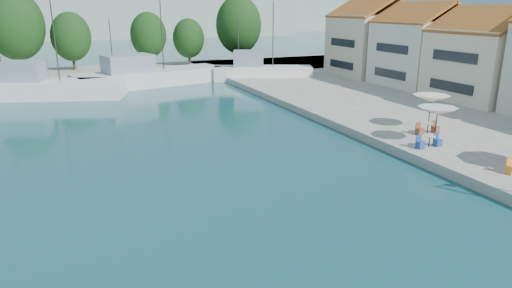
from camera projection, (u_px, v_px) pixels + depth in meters
name	position (u px, v px, depth m)	size (l,w,h in m)	color
quay_right	(494.00, 110.00, 40.39)	(32.00, 92.00, 0.60)	gray
quay_far	(102.00, 74.00, 61.79)	(90.00, 16.00, 0.60)	gray
hill_east	(203.00, 15.00, 177.69)	(140.00, 40.00, 12.00)	#99A79D
building_04	(490.00, 52.00, 42.43)	(9.00, 8.80, 9.20)	#F2E0C1
building_05	(421.00, 43.00, 50.29)	(8.40, 8.80, 9.70)	silver
building_06	(372.00, 36.00, 58.15)	(9.00, 8.80, 10.20)	beige
trawler_02	(41.00, 88.00, 47.02)	(16.32, 8.72, 10.20)	white
trawler_03	(147.00, 77.00, 54.49)	(18.44, 8.80, 10.20)	silver
trawler_04	(260.00, 72.00, 58.39)	(12.69, 7.70, 10.20)	white
tree_04	(15.00, 25.00, 59.26)	(7.21, 7.21, 10.67)	#3F2B19
tree_05	(71.00, 37.00, 62.61)	(5.32, 5.32, 7.88)	#3F2B19
tree_06	(148.00, 35.00, 67.37)	(5.27, 5.27, 7.81)	#3F2B19
tree_07	(189.00, 38.00, 68.08)	(4.65, 4.65, 6.88)	#3F2B19
tree_08	(239.00, 25.00, 68.72)	(6.85, 6.85, 10.15)	#3F2B19
umbrella_white	(438.00, 111.00, 29.12)	(2.53, 2.53, 2.35)	black
umbrella_cream	(431.00, 99.00, 32.62)	(2.64, 2.64, 2.44)	black
cafe_table_02	(429.00, 143.00, 28.62)	(1.82, 0.70, 0.76)	black
cafe_table_03	(427.00, 130.00, 31.74)	(1.82, 0.70, 0.76)	black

